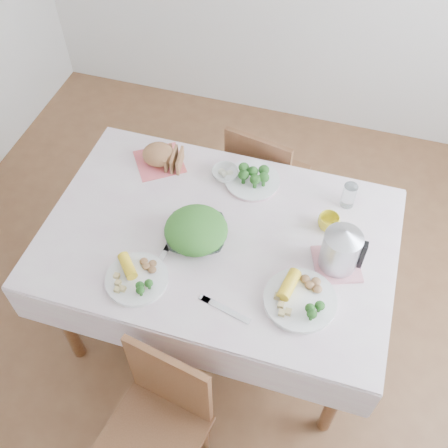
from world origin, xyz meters
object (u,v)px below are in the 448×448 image
(dining_table, at_px, (219,283))
(chair_far, at_px, (268,170))
(chair_near, at_px, (150,433))
(dinner_plate_left, at_px, (137,279))
(electric_kettle, at_px, (341,248))
(salad_bowl, at_px, (196,235))
(dinner_plate_right, at_px, (300,300))
(yellow_mug, at_px, (328,222))

(dining_table, distance_m, chair_far, 0.73)
(chair_near, distance_m, dinner_plate_left, 0.60)
(chair_near, relative_size, electric_kettle, 3.85)
(salad_bowl, bearing_deg, dinner_plate_left, -121.23)
(dining_table, xyz_separation_m, dinner_plate_right, (0.40, -0.22, 0.40))
(dinner_plate_right, relative_size, yellow_mug, 3.07)
(chair_far, distance_m, salad_bowl, 0.85)
(chair_near, distance_m, dinner_plate_right, 0.77)
(chair_near, relative_size, chair_far, 0.99)
(chair_far, height_order, electric_kettle, electric_kettle)
(dining_table, bearing_deg, salad_bowl, -148.44)
(yellow_mug, bearing_deg, salad_bowl, -156.74)
(salad_bowl, height_order, dinner_plate_left, salad_bowl)
(dinner_plate_left, bearing_deg, dining_table, 52.53)
(salad_bowl, bearing_deg, dining_table, 31.56)
(dining_table, bearing_deg, dinner_plate_right, -28.81)
(dinner_plate_left, distance_m, electric_kettle, 0.82)
(dining_table, xyz_separation_m, chair_near, (-0.03, -0.78, 0.09))
(chair_far, bearing_deg, electric_kettle, 132.34)
(salad_bowl, relative_size, yellow_mug, 2.68)
(chair_near, bearing_deg, dinner_plate_left, 124.26)
(chair_far, bearing_deg, dining_table, 95.99)
(dining_table, bearing_deg, electric_kettle, -0.89)
(yellow_mug, relative_size, electric_kettle, 0.44)
(dining_table, distance_m, salad_bowl, 0.43)
(salad_bowl, height_order, yellow_mug, yellow_mug)
(dining_table, relative_size, electric_kettle, 6.52)
(dinner_plate_left, bearing_deg, dinner_plate_right, 8.37)
(chair_far, distance_m, electric_kettle, 0.96)
(salad_bowl, relative_size, electric_kettle, 1.17)
(salad_bowl, bearing_deg, chair_near, -86.32)
(chair_far, relative_size, dinner_plate_right, 2.90)
(dinner_plate_left, bearing_deg, chair_near, -65.89)
(dining_table, xyz_separation_m, dinner_plate_left, (-0.24, -0.32, 0.40))
(dinner_plate_left, xyz_separation_m, dinner_plate_right, (0.64, 0.09, 0.00))
(chair_far, bearing_deg, dinner_plate_left, 84.62)
(chair_near, distance_m, salad_bowl, 0.80)
(chair_near, relative_size, dinner_plate_right, 2.87)
(chair_near, distance_m, electric_kettle, 1.03)
(chair_far, xyz_separation_m, electric_kettle, (0.45, -0.73, 0.42))
(dinner_plate_left, bearing_deg, salad_bowl, 58.77)
(salad_bowl, xyz_separation_m, yellow_mug, (0.52, 0.22, 0.01))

